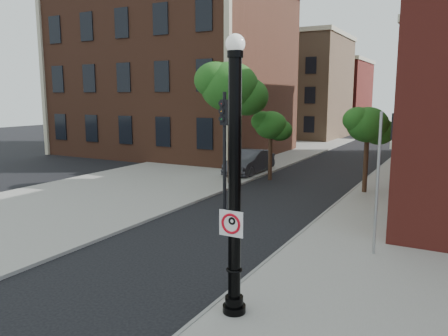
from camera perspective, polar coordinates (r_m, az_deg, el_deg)
The scene contains 16 objects.
ground at distance 12.57m, azimuth -8.35°, elevation -14.61°, with size 120.00×120.00×0.00m, color black.
sidewalk_right at distance 19.79m, azimuth 24.95°, elevation -6.25°, with size 8.00×60.00×0.12m, color gray.
sidewalk_left at distance 31.88m, azimuth -1.84°, elevation 0.28°, with size 10.00×50.00×0.12m, color gray.
curb_edge at distance 20.37m, azimuth 13.78°, elevation -5.17°, with size 0.10×60.00×0.14m, color gray.
victorian_building at distance 40.46m, azimuth -6.30°, elevation 14.49°, with size 18.60×14.60×17.95m.
bg_building_tan_a at distance 56.42m, azimuth 9.14°, elevation 10.17°, with size 12.00×12.00×12.00m, color #846548.
bg_building_red at distance 69.75m, azimuth 13.04°, elevation 9.05°, with size 12.00×12.00×10.00m, color maroon.
lamppost at distance 9.72m, azimuth 1.40°, elevation -3.32°, with size 0.54×0.54×6.39m.
no_parking_sign at distance 9.75m, azimuth 0.94°, elevation -7.25°, with size 0.59×0.06×0.59m.
parked_car at distance 28.82m, azimuth 3.34°, elevation 0.79°, with size 1.70×4.86×1.60m, color #323237.
traffic_signal_left at distance 19.07m, azimuth 0.04°, elevation 4.75°, with size 0.38×0.45×5.27m.
traffic_signal_right at distance 17.89m, azimuth 21.49°, elevation 2.66°, with size 0.38×0.42×4.75m.
utility_pole at distance 14.42m, azimuth 19.38°, elevation -2.25°, with size 0.09×0.09×4.63m, color #999999.
street_tree_a at distance 24.87m, azimuth 0.92°, elevation 10.37°, with size 3.88×3.51×6.99m.
street_tree_b at distance 26.61m, azimuth 6.21°, elevation 5.48°, with size 2.33×2.11×4.21m.
street_tree_c at distance 23.67m, azimuth 18.34°, elevation 5.26°, with size 2.53×2.28×4.55m.
Camera 1 is at (7.00, -9.12, 5.08)m, focal length 35.00 mm.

